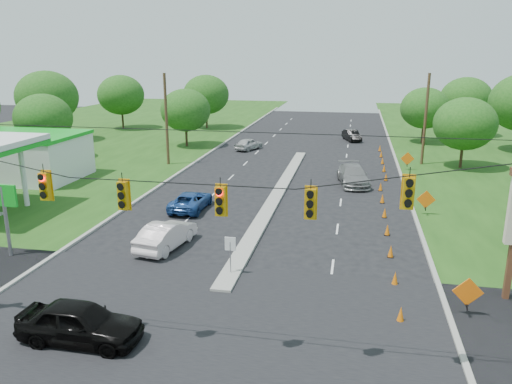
% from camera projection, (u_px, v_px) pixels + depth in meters
% --- Properties ---
extents(ground, '(160.00, 160.00, 0.00)m').
position_uv_depth(ground, '(193.00, 340.00, 19.52)').
color(ground, black).
rests_on(ground, ground).
extents(cross_street, '(160.00, 14.00, 0.02)m').
position_uv_depth(cross_street, '(193.00, 340.00, 19.52)').
color(cross_street, black).
rests_on(cross_street, ground).
extents(curb_left, '(0.25, 110.00, 0.16)m').
position_uv_depth(curb_left, '(191.00, 166.00, 49.76)').
color(curb_left, gray).
rests_on(curb_left, ground).
extents(curb_right, '(0.25, 110.00, 0.16)m').
position_uv_depth(curb_right, '(401.00, 175.00, 45.94)').
color(curb_right, gray).
rests_on(curb_right, ground).
extents(median, '(1.00, 34.00, 0.18)m').
position_uv_depth(median, '(277.00, 195.00, 39.35)').
color(median, gray).
rests_on(median, ground).
extents(median_sign, '(0.55, 0.06, 2.05)m').
position_uv_depth(median_sign, '(230.00, 248.00, 24.79)').
color(median_sign, gray).
rests_on(median_sign, ground).
extents(signal_span, '(25.60, 0.32, 9.00)m').
position_uv_depth(signal_span, '(178.00, 229.00, 17.25)').
color(signal_span, '#422D1C').
rests_on(signal_span, ground).
extents(utility_pole_far_left, '(0.28, 0.28, 9.00)m').
position_uv_depth(utility_pole_far_left, '(166.00, 120.00, 49.01)').
color(utility_pole_far_left, '#422D1C').
rests_on(utility_pole_far_left, ground).
extents(utility_pole_far_right, '(0.28, 0.28, 9.00)m').
position_uv_depth(utility_pole_far_right, '(425.00, 120.00, 49.00)').
color(utility_pole_far_right, '#422D1C').
rests_on(utility_pole_far_right, ground).
extents(gas_station, '(18.40, 19.70, 5.20)m').
position_uv_depth(gas_station, '(2.00, 154.00, 42.42)').
color(gas_station, white).
rests_on(gas_station, ground).
extents(cone_0, '(0.32, 0.32, 0.70)m').
position_uv_depth(cone_0, '(401.00, 314.00, 20.73)').
color(cone_0, orange).
rests_on(cone_0, ground).
extents(cone_1, '(0.32, 0.32, 0.70)m').
position_uv_depth(cone_1, '(395.00, 278.00, 24.04)').
color(cone_1, orange).
rests_on(cone_1, ground).
extents(cone_2, '(0.32, 0.32, 0.70)m').
position_uv_depth(cone_2, '(391.00, 251.00, 27.34)').
color(cone_2, orange).
rests_on(cone_2, ground).
extents(cone_3, '(0.32, 0.32, 0.70)m').
position_uv_depth(cone_3, '(387.00, 230.00, 30.65)').
color(cone_3, orange).
rests_on(cone_3, ground).
extents(cone_4, '(0.32, 0.32, 0.70)m').
position_uv_depth(cone_4, '(385.00, 213.00, 33.95)').
color(cone_4, orange).
rests_on(cone_4, ground).
extents(cone_5, '(0.32, 0.32, 0.70)m').
position_uv_depth(cone_5, '(382.00, 198.00, 37.26)').
color(cone_5, orange).
rests_on(cone_5, ground).
extents(cone_6, '(0.32, 0.32, 0.70)m').
position_uv_depth(cone_6, '(381.00, 187.00, 40.57)').
color(cone_6, orange).
rests_on(cone_6, ground).
extents(cone_7, '(0.32, 0.32, 0.70)m').
position_uv_depth(cone_7, '(386.00, 177.00, 43.76)').
color(cone_7, orange).
rests_on(cone_7, ground).
extents(cone_8, '(0.32, 0.32, 0.70)m').
position_uv_depth(cone_8, '(384.00, 168.00, 47.06)').
color(cone_8, orange).
rests_on(cone_8, ground).
extents(cone_9, '(0.32, 0.32, 0.70)m').
position_uv_depth(cone_9, '(383.00, 161.00, 50.37)').
color(cone_9, orange).
rests_on(cone_9, ground).
extents(cone_10, '(0.32, 0.32, 0.70)m').
position_uv_depth(cone_10, '(381.00, 154.00, 53.67)').
color(cone_10, orange).
rests_on(cone_10, ground).
extents(cone_11, '(0.32, 0.32, 0.70)m').
position_uv_depth(cone_11, '(380.00, 148.00, 56.98)').
color(cone_11, orange).
rests_on(cone_11, ground).
extents(work_sign_0, '(1.27, 0.58, 1.37)m').
position_uv_depth(work_sign_0, '(468.00, 293.00, 20.96)').
color(work_sign_0, black).
rests_on(work_sign_0, ground).
extents(work_sign_1, '(1.27, 0.58, 1.37)m').
position_uv_depth(work_sign_1, '(426.00, 200.00, 34.18)').
color(work_sign_1, black).
rests_on(work_sign_1, ground).
extents(work_sign_2, '(1.27, 0.58, 1.37)m').
position_uv_depth(work_sign_2, '(407.00, 159.00, 47.40)').
color(work_sign_2, black).
rests_on(work_sign_2, ground).
extents(tree_2, '(5.88, 5.88, 6.86)m').
position_uv_depth(tree_2, '(43.00, 118.00, 51.61)').
color(tree_2, black).
rests_on(tree_2, ground).
extents(tree_3, '(7.56, 7.56, 8.82)m').
position_uv_depth(tree_3, '(47.00, 97.00, 61.85)').
color(tree_3, black).
rests_on(tree_3, ground).
extents(tree_4, '(6.72, 6.72, 7.84)m').
position_uv_depth(tree_4, '(121.00, 95.00, 72.60)').
color(tree_4, black).
rests_on(tree_4, ground).
extents(tree_5, '(5.88, 5.88, 6.86)m').
position_uv_depth(tree_5, '(185.00, 110.00, 58.78)').
color(tree_5, black).
rests_on(tree_5, ground).
extents(tree_6, '(6.72, 6.72, 7.84)m').
position_uv_depth(tree_6, '(206.00, 95.00, 73.16)').
color(tree_6, black).
rests_on(tree_6, ground).
extents(tree_9, '(5.88, 5.88, 6.86)m').
position_uv_depth(tree_9, '(465.00, 124.00, 47.43)').
color(tree_9, black).
rests_on(tree_9, ground).
extents(tree_11, '(6.72, 6.72, 7.84)m').
position_uv_depth(tree_11, '(466.00, 99.00, 66.34)').
color(tree_11, black).
rests_on(tree_11, ground).
extents(tree_12, '(5.88, 5.88, 6.86)m').
position_uv_depth(tree_12, '(425.00, 108.00, 61.04)').
color(tree_12, black).
rests_on(tree_12, ground).
extents(black_sedan, '(4.84, 1.96, 1.65)m').
position_uv_depth(black_sedan, '(80.00, 323.00, 19.17)').
color(black_sedan, black).
rests_on(black_sedan, ground).
extents(white_sedan, '(2.36, 4.90, 1.55)m').
position_uv_depth(white_sedan, '(166.00, 235.00, 28.57)').
color(white_sedan, white).
rests_on(white_sedan, ground).
extents(blue_pickup, '(2.20, 4.72, 1.31)m').
position_uv_depth(blue_pickup, '(191.00, 201.00, 35.64)').
color(blue_pickup, navy).
rests_on(blue_pickup, ground).
extents(silver_car_far, '(3.19, 5.87, 1.61)m').
position_uv_depth(silver_car_far, '(353.00, 175.00, 42.41)').
color(silver_car_far, gray).
rests_on(silver_car_far, ground).
extents(silver_car_oncoming, '(3.07, 4.30, 1.36)m').
position_uv_depth(silver_car_oncoming, '(249.00, 144.00, 57.73)').
color(silver_car_oncoming, '#B0B0B0').
rests_on(silver_car_oncoming, ground).
extents(dark_car_receding, '(2.73, 4.42, 1.38)m').
position_uv_depth(dark_car_receding, '(352.00, 135.00, 63.77)').
color(dark_car_receding, black).
rests_on(dark_car_receding, ground).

